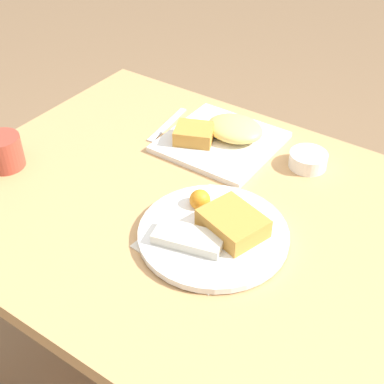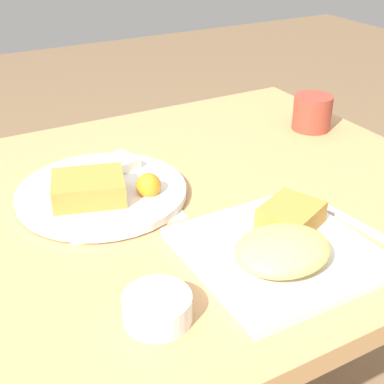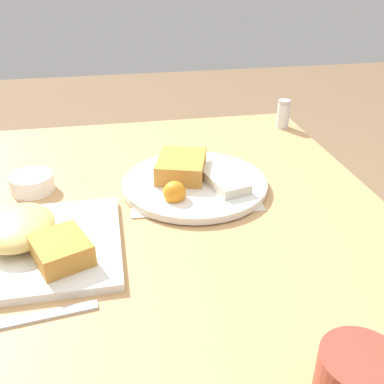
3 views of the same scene
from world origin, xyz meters
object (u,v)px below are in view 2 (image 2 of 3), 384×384
(plate_oval_far, at_px, (101,189))
(coffee_mug, at_px, (312,112))
(sauce_ramekin, at_px, (157,307))
(butter_knife, at_px, (358,225))
(plate_square_near, at_px, (281,246))

(plate_oval_far, relative_size, coffee_mug, 3.45)
(plate_oval_far, xyz_separation_m, sauce_ramekin, (-0.05, -0.32, 0.00))
(plate_oval_far, xyz_separation_m, butter_knife, (0.33, -0.29, -0.02))
(plate_square_near, distance_m, butter_knife, 0.16)
(sauce_ramekin, xyz_separation_m, coffee_mug, (0.58, 0.40, 0.02))
(plate_square_near, xyz_separation_m, butter_knife, (0.16, 0.01, -0.02))
(plate_oval_far, relative_size, sauce_ramekin, 3.39)
(coffee_mug, bearing_deg, butter_knife, -119.42)
(sauce_ramekin, distance_m, butter_knife, 0.38)
(butter_knife, bearing_deg, plate_square_near, 86.25)
(plate_oval_far, bearing_deg, butter_knife, -40.82)
(sauce_ramekin, bearing_deg, butter_knife, 5.95)
(plate_oval_far, height_order, coffee_mug, coffee_mug)
(coffee_mug, bearing_deg, sauce_ramekin, -145.59)
(plate_oval_far, bearing_deg, sauce_ramekin, -98.26)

